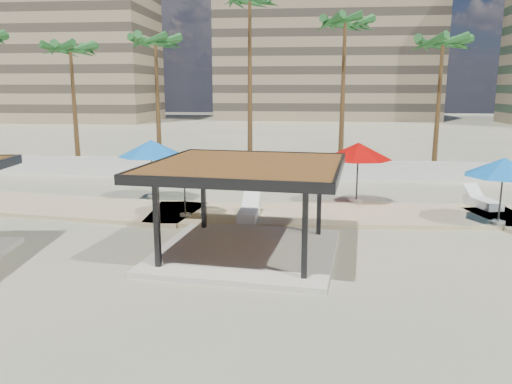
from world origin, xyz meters
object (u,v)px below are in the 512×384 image
at_px(pavilion_central, 246,200).
at_px(lounger_c, 482,202).
at_px(umbrella_c, 358,151).
at_px(lounger_a, 249,212).

distance_m(pavilion_central, lounger_c, 12.45).
bearing_deg(umbrella_c, lounger_c, -2.64).
xyz_separation_m(pavilion_central, lounger_a, (-0.38, 4.15, -1.47)).
distance_m(pavilion_central, umbrella_c, 8.70).
bearing_deg(lounger_c, pavilion_central, 111.64).
height_order(umbrella_c, lounger_a, umbrella_c).
bearing_deg(lounger_c, lounger_a, 92.33).
relative_size(pavilion_central, umbrella_c, 1.79).
relative_size(pavilion_central, lounger_c, 2.87).
bearing_deg(pavilion_central, umbrella_c, 66.33).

